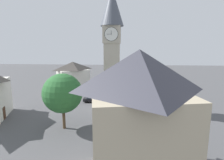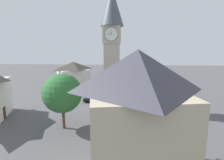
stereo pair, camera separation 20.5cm
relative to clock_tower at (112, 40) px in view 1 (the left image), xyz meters
name	(u,v)px [view 1 (the left image)]	position (x,y,z in m)	size (l,w,h in m)	color
ground_plane	(112,109)	(0.00, 0.00, -13.45)	(200.00, 200.00, 0.00)	#4C4C4F
clock_tower	(112,40)	(0.00, 0.00, 0.00)	(4.29, 4.29, 22.95)	#A59C89
car_blue_kerb	(167,99)	(-11.96, -5.52, -12.69)	(4.02, 4.19, 1.53)	black
car_silver_kerb	(92,99)	(4.84, -4.45, -12.69)	(4.28, 2.12, 1.53)	black
car_red_corner	(160,127)	(-7.76, 9.00, -12.69)	(4.41, 2.61, 1.53)	silver
car_white_side	(130,115)	(-3.54, 4.98, -12.69)	(4.45, 3.27, 1.53)	white
pedestrian	(156,110)	(-8.14, 2.44, -12.44)	(0.41, 0.43, 1.69)	#2D3351
tree	(63,93)	(6.47, 9.11, -8.01)	(5.81, 5.81, 8.36)	brown
building_shop_left	(138,118)	(-3.83, 18.92, -7.43)	(9.56, 9.48, 11.79)	tan
building_corner_back	(73,76)	(12.69, -16.04, -9.25)	(10.19, 9.65, 8.23)	silver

